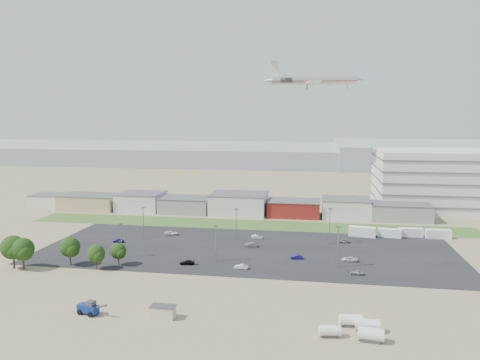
% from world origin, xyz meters
% --- Properties ---
extents(ground, '(700.00, 700.00, 0.00)m').
position_xyz_m(ground, '(0.00, 0.00, 0.00)').
color(ground, '#827152').
rests_on(ground, ground).
extents(parking_lot, '(120.00, 50.00, 0.01)m').
position_xyz_m(parking_lot, '(5.00, 20.00, 0.01)').
color(parking_lot, black).
rests_on(parking_lot, ground).
extents(grass_strip, '(160.00, 16.00, 0.02)m').
position_xyz_m(grass_strip, '(0.00, 52.00, 0.01)').
color(grass_strip, '#395720').
rests_on(grass_strip, ground).
extents(hills_backdrop, '(700.00, 200.00, 9.00)m').
position_xyz_m(hills_backdrop, '(40.00, 315.00, 4.50)').
color(hills_backdrop, gray).
rests_on(hills_backdrop, ground).
extents(building_row, '(170.00, 20.00, 8.00)m').
position_xyz_m(building_row, '(-17.00, 71.00, 4.00)').
color(building_row, silver).
rests_on(building_row, ground).
extents(parking_garage, '(80.00, 40.00, 25.00)m').
position_xyz_m(parking_garage, '(90.00, 95.00, 12.50)').
color(parking_garage, silver).
rests_on(parking_garage, ground).
extents(portable_shed, '(4.91, 2.65, 2.44)m').
position_xyz_m(portable_shed, '(-3.86, -29.92, 1.22)').
color(portable_shed, beige).
rests_on(portable_shed, ground).
extents(telehandler, '(7.20, 3.94, 2.85)m').
position_xyz_m(telehandler, '(-18.85, -30.73, 1.43)').
color(telehandler, navy).
rests_on(telehandler, ground).
extents(storage_tank_nw, '(4.35, 2.52, 2.48)m').
position_xyz_m(storage_tank_nw, '(31.52, -27.72, 1.24)').
color(storage_tank_nw, silver).
rests_on(storage_tank_nw, ground).
extents(storage_tank_ne, '(4.36, 2.33, 2.56)m').
position_xyz_m(storage_tank_ne, '(34.35, -29.43, 1.28)').
color(storage_tank_ne, silver).
rests_on(storage_tank_ne, ground).
extents(storage_tank_sw, '(3.99, 2.41, 2.25)m').
position_xyz_m(storage_tank_sw, '(27.63, -32.65, 1.12)').
color(storage_tank_sw, silver).
rests_on(storage_tank_sw, ground).
extents(storage_tank_se, '(4.59, 2.68, 2.62)m').
position_xyz_m(storage_tank_se, '(34.54, -33.24, 1.31)').
color(storage_tank_se, silver).
rests_on(storage_tank_se, ground).
extents(box_trailer_a, '(8.79, 3.91, 3.18)m').
position_xyz_m(box_trailer_a, '(39.60, 40.99, 1.59)').
color(box_trailer_a, silver).
rests_on(box_trailer_a, ground).
extents(box_trailer_b, '(7.54, 3.20, 2.74)m').
position_xyz_m(box_trailer_b, '(48.30, 41.52, 1.37)').
color(box_trailer_b, silver).
rests_on(box_trailer_b, ground).
extents(box_trailer_c, '(7.64, 2.93, 2.80)m').
position_xyz_m(box_trailer_c, '(55.20, 43.36, 1.40)').
color(box_trailer_c, silver).
rests_on(box_trailer_c, ground).
extents(box_trailer_d, '(7.85, 2.72, 2.91)m').
position_xyz_m(box_trailer_d, '(63.42, 42.36, 1.46)').
color(box_trailer_d, silver).
rests_on(box_trailer_d, ground).
extents(tree_far_left, '(6.49, 6.49, 9.74)m').
position_xyz_m(tree_far_left, '(-51.20, -7.49, 4.87)').
color(tree_far_left, black).
rests_on(tree_far_left, ground).
extents(tree_left, '(6.15, 6.15, 9.23)m').
position_xyz_m(tree_left, '(-48.33, -7.73, 4.61)').
color(tree_left, black).
rests_on(tree_left, ground).
extents(tree_mid, '(5.63, 5.63, 8.44)m').
position_xyz_m(tree_mid, '(-38.51, -2.32, 4.22)').
color(tree_mid, black).
rests_on(tree_mid, ground).
extents(tree_right, '(4.81, 4.81, 7.22)m').
position_xyz_m(tree_right, '(-30.12, -4.56, 3.61)').
color(tree_right, black).
rests_on(tree_right, ground).
extents(tree_near, '(4.46, 4.46, 6.69)m').
position_xyz_m(tree_near, '(-26.02, -0.35, 3.34)').
color(tree_near, black).
rests_on(tree_near, ground).
extents(lightpole_front_l, '(1.12, 0.47, 9.50)m').
position_xyz_m(lightpole_front_l, '(-28.11, 6.37, 4.75)').
color(lightpole_front_l, slate).
rests_on(lightpole_front_l, ground).
extents(lightpole_front_m, '(1.15, 0.48, 9.75)m').
position_xyz_m(lightpole_front_m, '(-1.64, 7.25, 4.88)').
color(lightpole_front_m, slate).
rests_on(lightpole_front_m, ground).
extents(lightpole_front_r, '(1.26, 0.53, 10.71)m').
position_xyz_m(lightpole_front_r, '(30.51, 7.51, 5.36)').
color(lightpole_front_r, slate).
rests_on(lightpole_front_r, ground).
extents(lightpole_back_l, '(1.15, 0.48, 9.80)m').
position_xyz_m(lightpole_back_l, '(-30.19, 28.42, 4.90)').
color(lightpole_back_l, slate).
rests_on(lightpole_back_l, ground).
extents(lightpole_back_m, '(1.14, 0.47, 9.66)m').
position_xyz_m(lightpole_back_m, '(-0.38, 31.76, 4.83)').
color(lightpole_back_m, slate).
rests_on(lightpole_back_m, ground).
extents(lightpole_back_r, '(1.29, 0.54, 10.95)m').
position_xyz_m(lightpole_back_r, '(28.93, 30.21, 5.48)').
color(lightpole_back_r, slate).
rests_on(lightpole_back_r, ground).
extents(airliner, '(49.66, 36.66, 13.70)m').
position_xyz_m(airliner, '(22.56, 104.36, 55.04)').
color(airliner, silver).
extents(parked_car_0, '(4.39, 2.11, 1.21)m').
position_xyz_m(parked_car_0, '(33.83, 12.87, 0.60)').
color(parked_car_0, silver).
rests_on(parked_car_0, ground).
extents(parked_car_1, '(3.57, 1.63, 1.13)m').
position_xyz_m(parked_car_1, '(19.76, 12.60, 0.57)').
color(parked_car_1, navy).
rests_on(parked_car_1, ground).
extents(parked_car_2, '(3.38, 1.60, 1.12)m').
position_xyz_m(parked_car_2, '(34.91, 2.02, 0.56)').
color(parked_car_2, '#A5A5AA').
rests_on(parked_car_2, ground).
extents(parked_car_3, '(4.08, 2.08, 1.13)m').
position_xyz_m(parked_car_3, '(-8.40, 2.97, 0.57)').
color(parked_car_3, black).
rests_on(parked_car_3, ground).
extents(parked_car_5, '(3.58, 1.71, 1.18)m').
position_xyz_m(parked_car_5, '(-35.52, 21.04, 0.59)').
color(parked_car_5, navy).
rests_on(parked_car_5, ground).
extents(parked_car_7, '(4.02, 1.58, 1.30)m').
position_xyz_m(parked_car_7, '(5.73, 22.77, 0.65)').
color(parked_car_7, '#595B5E').
rests_on(parked_car_7, ground).
extents(parked_car_8, '(3.48, 1.78, 1.14)m').
position_xyz_m(parked_car_8, '(33.59, 31.87, 0.57)').
color(parked_car_8, '#A5A5AA').
rests_on(parked_car_8, ground).
extents(parked_car_9, '(4.69, 2.38, 1.27)m').
position_xyz_m(parked_car_9, '(-22.24, 32.82, 0.64)').
color(parked_car_9, silver).
rests_on(parked_car_9, ground).
extents(parked_car_11, '(3.70, 1.52, 1.19)m').
position_xyz_m(parked_car_11, '(6.28, 32.66, 0.60)').
color(parked_car_11, silver).
rests_on(parked_car_11, ground).
extents(parked_car_13, '(3.62, 1.43, 1.17)m').
position_xyz_m(parked_car_13, '(6.23, 1.84, 0.59)').
color(parked_car_13, silver).
rests_on(parked_car_13, ground).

